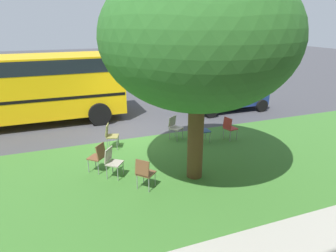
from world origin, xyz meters
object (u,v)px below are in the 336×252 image
object	(u,v)px
chair_0	(110,134)
chair_6	(98,155)
chair_4	(202,129)
chair_5	(175,126)
chair_3	(144,172)
chair_1	(112,160)
street_tree	(199,38)
chair_2	(229,127)
parked_car	(229,93)

from	to	relation	value
chair_0	chair_6	size ratio (longest dim) A/B	1.00
chair_6	chair_4	bearing A→B (deg)	-166.22
chair_0	chair_5	xyz separation A→B (m)	(-2.42, -0.01, 0.00)
chair_3	chair_1	bearing A→B (deg)	-55.08
street_tree	chair_2	bearing A→B (deg)	-139.37
street_tree	chair_1	size ratio (longest dim) A/B	6.44
chair_5	parked_car	bearing A→B (deg)	-146.11
street_tree	chair_6	distance (m)	4.36
parked_car	chair_4	bearing A→B (deg)	46.46
parked_car	chair_0	bearing A→B (deg)	22.81
chair_2	chair_6	bearing A→B (deg)	9.28
chair_5	parked_car	xyz separation A→B (m)	(-4.00, -2.69, 0.32)
chair_1	chair_3	world-z (taller)	same
chair_3	chair_6	bearing A→B (deg)	-55.13
chair_0	parked_car	distance (m)	6.97
chair_0	chair_4	xyz separation A→B (m)	(-3.24, 0.64, 0.00)
chair_6	parked_car	bearing A→B (deg)	-148.69
chair_2	chair_3	size ratio (longest dim) A/B	1.00
chair_4	chair_6	distance (m)	4.00
chair_1	chair_2	world-z (taller)	same
chair_4	parked_car	distance (m)	4.62
chair_1	chair_5	size ratio (longest dim) A/B	1.00
chair_2	chair_4	distance (m)	1.07
chair_0	chair_4	distance (m)	3.30
chair_0	parked_car	xyz separation A→B (m)	(-6.42, -2.70, 0.32)
chair_1	parked_car	xyz separation A→B (m)	(-6.74, -4.77, 0.32)
chair_1	chair_4	world-z (taller)	same
street_tree	chair_0	distance (m)	4.77
chair_0	chair_4	size ratio (longest dim) A/B	1.00
chair_5	chair_6	world-z (taller)	same
chair_3	chair_6	distance (m)	1.74
chair_0	chair_1	xyz separation A→B (m)	(0.32, 2.07, 0.00)
chair_4	chair_5	xyz separation A→B (m)	(0.82, -0.66, 0.00)
street_tree	chair_0	bearing A→B (deg)	-56.52
street_tree	parked_car	xyz separation A→B (m)	(-4.53, -5.56, -3.00)
chair_4	chair_0	bearing A→B (deg)	-11.26
chair_2	chair_6	size ratio (longest dim) A/B	1.00
chair_3	chair_6	xyz separation A→B (m)	(1.00, -1.43, 0.00)
chair_0	parked_car	world-z (taller)	parked_car
chair_3	chair_4	world-z (taller)	same
chair_2	parked_car	xyz separation A→B (m)	(-2.12, -3.49, 0.32)
parked_car	street_tree	bearing A→B (deg)	50.82
chair_0	chair_2	bearing A→B (deg)	169.58
chair_1	chair_6	size ratio (longest dim) A/B	1.00
chair_0	chair_6	distance (m)	1.72
street_tree	chair_3	xyz separation A→B (m)	(1.54, 0.17, -3.32)
street_tree	chair_1	xyz separation A→B (m)	(2.21, -0.79, -3.32)
chair_2	parked_car	world-z (taller)	parked_car
chair_6	chair_5	bearing A→B (deg)	-152.27
chair_2	chair_6	distance (m)	5.01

